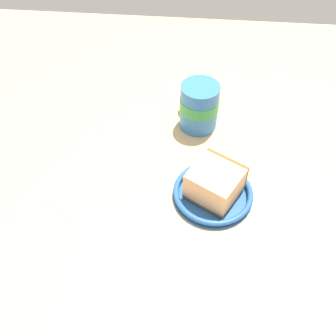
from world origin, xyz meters
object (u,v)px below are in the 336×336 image
Objects in this scene: tea_mug at (199,105)px; teaspoon at (73,220)px; small_plate at (213,193)px; cake_slice at (215,183)px.

tea_mug reaches higher than teaspoon.
tea_mug reaches higher than small_plate.
tea_mug is (3.66, -18.30, 1.60)cm from cake_slice.
tea_mug is at bearing -127.14° from teaspoon.
cake_slice is 24.81cm from teaspoon.
small_plate reaches higher than teaspoon.
teaspoon is at bearing 17.88° from small_plate.
tea_mug is at bearing -78.69° from cake_slice.
small_plate is 1.45× the size of tea_mug.
small_plate is 2.68cm from cake_slice.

